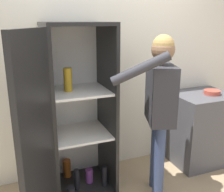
{
  "coord_description": "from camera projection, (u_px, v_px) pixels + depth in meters",
  "views": [
    {
      "loc": [
        -1.01,
        -1.89,
        1.8
      ],
      "look_at": [
        -0.02,
        0.62,
        1.02
      ],
      "focal_mm": 42.0,
      "sensor_mm": 36.0,
      "label": 1
    }
  ],
  "objects": [
    {
      "name": "wall_back",
      "position": [
        102.0,
        67.0,
        3.07
      ],
      "size": [
        7.0,
        0.06,
        2.55
      ],
      "color": "silver",
      "rests_on": "ground_plane"
    },
    {
      "name": "refrigerator",
      "position": [
        70.0,
        117.0,
        2.61
      ],
      "size": [
        0.98,
        1.2,
        1.79
      ],
      "color": "black",
      "rests_on": "ground_plane"
    },
    {
      "name": "person",
      "position": [
        160.0,
        97.0,
        2.59
      ],
      "size": [
        0.76,
        0.54,
        1.68
      ],
      "color": "#384770",
      "rests_on": "ground_plane"
    },
    {
      "name": "counter",
      "position": [
        200.0,
        128.0,
        3.4
      ],
      "size": [
        0.75,
        0.64,
        0.91
      ],
      "color": "#4C4C51",
      "rests_on": "ground_plane"
    },
    {
      "name": "bowl",
      "position": [
        212.0,
        92.0,
        3.25
      ],
      "size": [
        0.2,
        0.2,
        0.05
      ],
      "color": "#B24738",
      "rests_on": "counter"
    }
  ]
}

